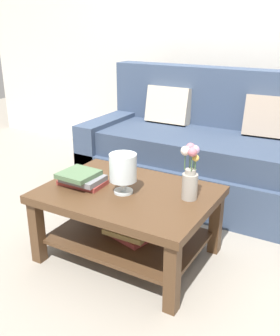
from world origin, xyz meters
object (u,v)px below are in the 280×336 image
object	(u,v)px
coffee_table	(128,210)
glass_hurricane_vase	(123,169)
flower_pitcher	(190,174)
couch	(211,156)
book_stack_main	(81,178)

from	to	relation	value
coffee_table	glass_hurricane_vase	bearing A→B (deg)	-109.89
flower_pitcher	coffee_table	bearing A→B (deg)	-166.52
coffee_table	couch	bearing A→B (deg)	84.27
couch	glass_hurricane_vase	distance (m)	1.21
couch	flower_pitcher	bearing A→B (deg)	-76.63
book_stack_main	glass_hurricane_vase	bearing A→B (deg)	7.01
coffee_table	glass_hurricane_vase	size ratio (longest dim) A/B	4.23
book_stack_main	flower_pitcher	xyz separation A→B (m)	(0.67, 0.16, 0.11)
couch	flower_pitcher	size ratio (longest dim) A/B	6.34
coffee_table	book_stack_main	size ratio (longest dim) A/B	3.53
coffee_table	flower_pitcher	distance (m)	0.47
book_stack_main	flower_pitcher	size ratio (longest dim) A/B	0.88
coffee_table	book_stack_main	distance (m)	0.35
couch	book_stack_main	xyz separation A→B (m)	(-0.42, -1.21, 0.14)
coffee_table	flower_pitcher	size ratio (longest dim) A/B	3.12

